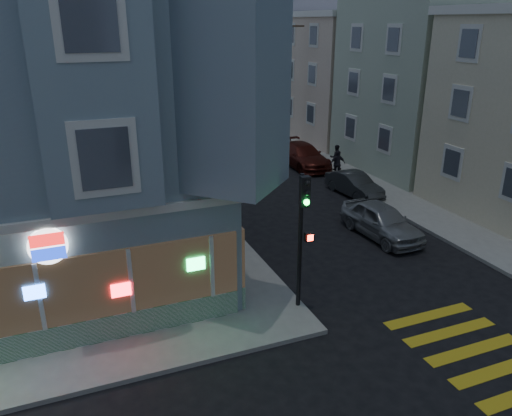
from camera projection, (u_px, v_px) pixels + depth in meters
ground at (261, 405)px, 12.28m from camera, size 120.00×120.00×0.00m
sidewalk_ne at (415, 137)px, 40.26m from camera, size 24.00×42.00×0.15m
row_house_b at (452, 80)px, 31.09m from camera, size 12.00×8.60×10.50m
row_house_c at (369, 78)px, 39.17m from camera, size 12.00×8.60×9.00m
row_house_d at (315, 61)px, 46.73m from camera, size 12.00×8.60×10.50m
utility_pole at (288, 82)px, 35.63m from camera, size 2.20×0.30×9.00m
street_tree_near at (259, 85)px, 41.22m from camera, size 3.00×3.00×5.30m
street_tree_far at (228, 76)px, 48.17m from camera, size 3.00×3.00×5.30m
pedestrian_a at (336, 157)px, 30.99m from camera, size 0.90×0.79×1.56m
pedestrian_b at (337, 164)px, 29.41m from camera, size 1.01×0.52×1.64m
parked_car_a at (382, 221)px, 21.64m from camera, size 1.93×4.41×1.48m
parked_car_b at (354, 184)px, 26.87m from camera, size 1.64×3.85×1.24m
parked_car_c at (303, 156)px, 32.16m from camera, size 2.11×5.12×1.48m
parked_car_d at (239, 140)px, 36.93m from camera, size 2.12×4.36×1.20m
traffic_signal at (303, 220)px, 15.20m from camera, size 0.54×0.50×4.47m
fire_hydrant at (366, 181)px, 27.78m from camera, size 0.42×0.24×0.73m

